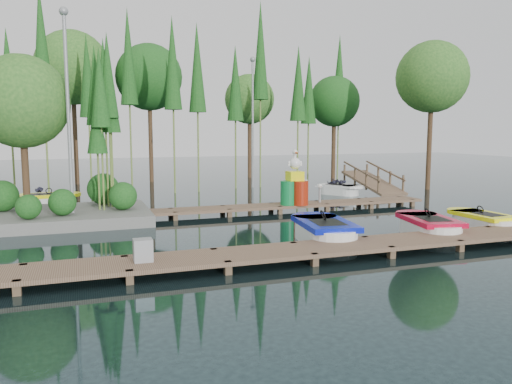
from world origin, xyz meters
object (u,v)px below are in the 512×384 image
object	(u,v)px
utility_cabinet	(143,250)
drum_cluster	(296,188)
yellow_barrel	(291,193)
boat_red	(428,227)
boat_blue	(324,232)
boat_yellow_far	(47,200)
island	(45,131)

from	to	relation	value
utility_cabinet	drum_cluster	distance (m)	9.63
utility_cabinet	yellow_barrel	world-z (taller)	yellow_barrel
utility_cabinet	drum_cluster	xyz separation A→B (m)	(6.76, 6.84, 0.38)
boat_red	yellow_barrel	world-z (taller)	yellow_barrel
boat_blue	utility_cabinet	distance (m)	5.55
boat_blue	boat_yellow_far	distance (m)	12.79
boat_yellow_far	yellow_barrel	bearing A→B (deg)	-8.43
boat_blue	drum_cluster	world-z (taller)	drum_cluster
boat_blue	utility_cabinet	bearing A→B (deg)	-155.90
boat_yellow_far	yellow_barrel	distance (m)	10.34
boat_yellow_far	yellow_barrel	world-z (taller)	boat_yellow_far
boat_red	utility_cabinet	distance (m)	8.79
boat_blue	drum_cluster	xyz separation A→B (m)	(1.44, 5.26, 0.64)
boat_yellow_far	drum_cluster	size ratio (longest dim) A/B	1.21
boat_red	drum_cluster	xyz separation A→B (m)	(-1.94, 5.59, 0.67)
island	boat_red	bearing A→B (deg)	-30.59
utility_cabinet	island	bearing A→B (deg)	106.86
drum_cluster	utility_cabinet	bearing A→B (deg)	-134.66
boat_blue	yellow_barrel	world-z (taller)	yellow_barrel
yellow_barrel	boat_blue	bearing A→B (deg)	-103.34
boat_red	yellow_barrel	bearing A→B (deg)	121.46
boat_blue	drum_cluster	size ratio (longest dim) A/B	1.46
boat_blue	yellow_barrel	bearing A→B (deg)	84.23
island	yellow_barrel	world-z (taller)	island
boat_red	boat_yellow_far	bearing A→B (deg)	149.16
yellow_barrel	drum_cluster	xyz separation A→B (m)	(0.16, -0.16, 0.19)
island	boat_red	world-z (taller)	island
boat_red	utility_cabinet	world-z (taller)	boat_red
drum_cluster	island	bearing A→B (deg)	174.06
boat_red	utility_cabinet	xyz separation A→B (m)	(-8.70, -1.25, 0.28)
island	utility_cabinet	world-z (taller)	island
boat_red	drum_cluster	world-z (taller)	drum_cluster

